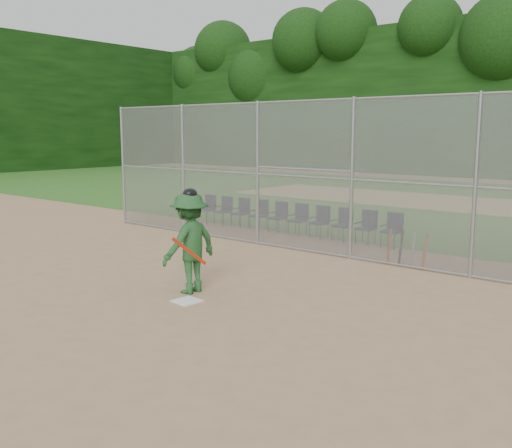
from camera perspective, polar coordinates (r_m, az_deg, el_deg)
The scene contains 18 objects.
ground at distance 11.34m, azimuth -8.11°, elevation -7.06°, with size 100.00×100.00×0.00m, color tan.
grass_strip at distance 26.76m, azimuth 21.59°, elevation 1.78°, with size 100.00×100.00×0.00m, color #2B5F1C.
dirt_patch_far at distance 26.76m, azimuth 21.60°, elevation 1.79°, with size 24.00×24.00×0.00m, color tan.
backstop_fence at distance 14.76m, azimuth 6.20°, elevation 4.92°, with size 16.09×0.09×4.00m.
treeline at distance 28.58m, azimuth 23.54°, elevation 13.15°, with size 81.00×60.00×11.00m.
home_plate at distance 10.90m, azimuth -6.92°, elevation -7.65°, with size 0.46×0.46×0.02m, color white.
batter_at_plate at distance 11.29m, azimuth -6.65°, elevation -1.84°, with size 0.93×1.39×2.08m.
spare_bats at distance 13.96m, azimuth 14.84°, elevation -2.42°, with size 0.96×0.29×0.85m.
chair_0 at distance 20.14m, azimuth -4.99°, elevation 1.52°, with size 0.54×0.52×0.96m, color black, non-canonical shape.
chair_1 at distance 19.60m, azimuth -3.35°, elevation 1.33°, with size 0.54×0.52×0.96m, color black, non-canonical shape.
chair_2 at distance 19.08m, azimuth -1.61°, elevation 1.13°, with size 0.54×0.52×0.96m, color black, non-canonical shape.
chair_3 at distance 18.58m, azimuth 0.22°, elevation 0.91°, with size 0.54×0.52×0.96m, color black, non-canonical shape.
chair_4 at distance 18.10m, azimuth 2.14°, elevation 0.68°, with size 0.54×0.52×0.96m, color black, non-canonical shape.
chair_5 at distance 17.64m, azimuth 4.17°, elevation 0.44°, with size 0.54×0.52×0.96m, color black, non-canonical shape.
chair_6 at distance 17.20m, azimuth 6.31°, elevation 0.19°, with size 0.54×0.52×0.96m, color black, non-canonical shape.
chair_7 at distance 16.79m, azimuth 8.56°, elevation -0.08°, with size 0.54×0.52×0.96m, color black, non-canonical shape.
chair_8 at distance 16.41m, azimuth 10.91°, elevation -0.36°, with size 0.54×0.52×0.96m, color black, non-canonical shape.
chair_9 at distance 16.06m, azimuth 13.37°, elevation -0.65°, with size 0.54×0.52×0.96m, color black, non-canonical shape.
Camera 1 is at (8.07, -7.32, 3.16)m, focal length 40.00 mm.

